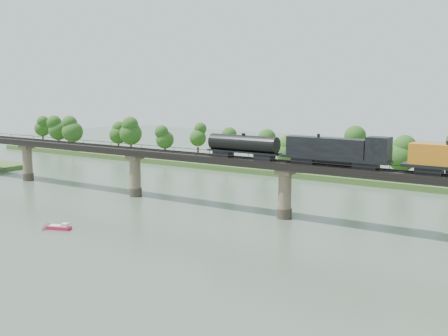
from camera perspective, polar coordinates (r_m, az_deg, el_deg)
The scene contains 7 objects.
ground at distance 89.30m, azimuth -2.84°, elevation -8.96°, with size 400.00×400.00×0.00m, color #3C4C3E.
far_bank at distance 163.71m, azimuth 15.03°, elevation -0.83°, with size 300.00×24.00×1.60m, color #325120.
bridge at distance 112.77m, azimuth 6.20°, elevation -2.40°, with size 236.00×30.00×11.50m.
bridge_superstructure at distance 111.73m, azimuth 6.25°, elevation 0.79°, with size 220.00×4.90×0.75m.
far_treeline at distance 161.20m, azimuth 11.87°, elevation 2.02°, with size 289.06×17.54×13.60m.
freight_train at distance 102.28m, azimuth 19.38°, elevation 1.04°, with size 85.77×3.34×5.90m.
motorboat at distance 109.16m, azimuth -16.38°, elevation -5.79°, with size 4.73×3.00×1.25m.
Camera 1 is at (50.46, -68.50, 27.11)m, focal length 45.00 mm.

